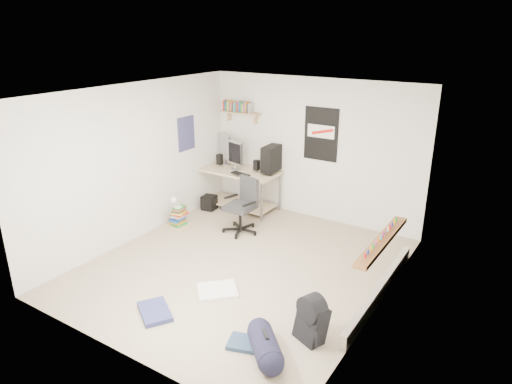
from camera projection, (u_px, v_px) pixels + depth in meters
The scene contains 26 objects.
floor at pixel (242, 266), 6.65m from camera, with size 4.00×4.50×0.01m, color gray.
ceiling at pixel (239, 92), 5.80m from camera, with size 4.00×4.50×0.01m, color white.
back_wall at pixel (313, 150), 8.01m from camera, with size 4.00×0.01×2.50m, color silver.
left_wall at pixel (136, 163), 7.24m from camera, with size 0.01×4.50×2.50m, color silver.
right_wall at pixel (385, 216), 5.21m from camera, with size 0.01×4.50×2.50m, color silver.
desk at pixel (234, 189), 8.73m from camera, with size 1.77×0.78×0.81m, color tan.
monitor_left at pixel (225, 151), 8.76m from camera, with size 0.43×0.11×0.47m, color #96979A.
monitor_right at pixel (235, 157), 8.42m from camera, with size 0.39×0.10×0.42m, color #B2B1B6.
pc_tower at pixel (271, 159), 8.23m from camera, with size 0.21×0.45×0.47m, color black.
keyboard at pixel (240, 174), 8.12m from camera, with size 0.38×0.13×0.02m, color black.
speaker_left at pixel (220, 159), 8.69m from camera, with size 0.10×0.10×0.19m, color black.
speaker_right at pixel (256, 165), 8.34m from camera, with size 0.09×0.09×0.18m, color black.
office_chair at pixel (240, 205), 7.60m from camera, with size 0.62×0.62×0.94m, color #262629.
wall_shelf at pixel (241, 113), 8.47m from camera, with size 0.80×0.22×0.24m, color tan.
poster_back_wall at pixel (321, 134), 7.81m from camera, with size 0.62×0.03×0.92m, color black.
poster_left_wall at pixel (186, 134), 8.09m from camera, with size 0.02×0.42×0.60m, color navy.
window at pixel (390, 191), 5.41m from camera, with size 0.10×1.50×1.26m, color brown.
baseboard_heater at pixel (380, 290), 5.87m from camera, with size 0.08×2.50×0.18m, color #B7B2A8.
backpack at pixel (311, 323), 5.04m from camera, with size 0.33×0.27×0.44m, color black.
duffel_bag at pixel (265, 345), 4.78m from camera, with size 0.28×0.28×0.54m, color black.
tshirt at pixel (217, 290), 6.00m from camera, with size 0.50×0.42×0.04m, color silver.
jeans_a at pixel (155, 312), 5.53m from camera, with size 0.52×0.33×0.06m, color navy.
jeans_b at pixel (245, 343), 4.99m from camera, with size 0.38×0.28×0.05m, color #21334C.
book_stack at pixel (179, 217), 7.97m from camera, with size 0.45×0.37×0.31m, color brown.
desk_lamp at pixel (178, 206), 7.86m from camera, with size 0.13×0.21×0.21m, color white.
subwoofer at pixel (209, 203), 8.66m from camera, with size 0.24×0.24×0.27m, color black.
Camera 1 is at (3.34, -4.85, 3.29)m, focal length 32.00 mm.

